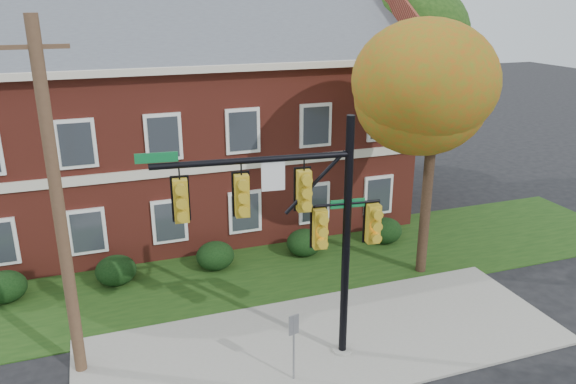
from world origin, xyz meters
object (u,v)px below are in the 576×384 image
object	(u,v)px
hedge_far_left	(5,287)
hedge_left	(116,270)
sign_post	(294,337)
tree_near_right	(444,88)
tree_right_rear	(411,27)
apartment_building	(184,109)
utility_pole	(59,209)
hedge_far_right	(385,231)
traffic_signal	(301,219)
tree_far_rear	(180,10)
hedge_center	(215,256)
hedge_right	(304,243)

from	to	relation	value
hedge_far_left	hedge_left	distance (m)	3.50
hedge_left	sign_post	world-z (taller)	sign_post
hedge_left	sign_post	bearing A→B (deg)	-60.20
tree_near_right	tree_right_rear	bearing A→B (deg)	65.42
apartment_building	tree_right_rear	bearing A→B (deg)	4.33
tree_right_rear	sign_post	bearing A→B (deg)	-129.55
hedge_left	utility_pole	size ratio (longest dim) A/B	0.15
hedge_left	utility_pole	world-z (taller)	utility_pole
hedge_far_right	traffic_signal	xyz separation A→B (m)	(-6.02, -6.21, 3.68)
hedge_far_left	utility_pole	size ratio (longest dim) A/B	0.15
tree_far_rear	traffic_signal	xyz separation A→B (m)	(-0.36, -19.30, -4.64)
tree_near_right	tree_far_rear	distance (m)	17.12
hedge_center	utility_pole	xyz separation A→B (m)	(-4.71, -4.70, 4.12)
hedge_far_right	tree_near_right	xyz separation A→B (m)	(0.22, -2.83, 6.14)
hedge_center	tree_far_rear	bearing A→B (deg)	84.15
hedge_center	hedge_far_right	bearing A→B (deg)	0.00
hedge_far_left	hedge_center	size ratio (longest dim) A/B	1.00
hedge_far_left	utility_pole	distance (m)	6.66
utility_pole	apartment_building	bearing A→B (deg)	65.99
tree_far_rear	traffic_signal	size ratio (longest dim) A/B	1.70
tree_right_rear	hedge_far_left	bearing A→B (deg)	-161.55
apartment_building	sign_post	world-z (taller)	apartment_building
hedge_far_left	hedge_left	world-z (taller)	same
hedge_center	sign_post	bearing A→B (deg)	-85.91
hedge_far_left	utility_pole	world-z (taller)	utility_pole
hedge_center	traffic_signal	xyz separation A→B (m)	(0.98, -6.21, 3.68)
apartment_building	hedge_far_left	xyz separation A→B (m)	(-7.00, -5.25, -4.46)
hedge_left	hedge_far_right	bearing A→B (deg)	0.00
hedge_center	hedge_left	bearing A→B (deg)	180.00
hedge_center	tree_right_rear	distance (m)	14.94
hedge_far_left	hedge_center	bearing A→B (deg)	0.00
apartment_building	hedge_far_left	size ratio (longest dim) A/B	13.43
hedge_far_left	hedge_left	size ratio (longest dim) A/B	1.00
hedge_center	sign_post	size ratio (longest dim) A/B	0.71
hedge_right	tree_near_right	xyz separation A→B (m)	(3.72, -2.83, 6.14)
tree_right_rear	tree_far_rear	bearing A→B (deg)	145.00
sign_post	tree_near_right	bearing A→B (deg)	18.30
hedge_far_right	utility_pole	size ratio (longest dim) A/B	0.15
hedge_right	hedge_center	bearing A→B (deg)	180.00
hedge_far_right	tree_near_right	distance (m)	6.77
hedge_far_left	utility_pole	bearing A→B (deg)	-63.98
hedge_right	tree_right_rear	xyz separation A→B (m)	(7.81, 6.11, 7.60)
apartment_building	hedge_far_right	world-z (taller)	apartment_building
hedge_center	traffic_signal	world-z (taller)	traffic_signal
apartment_building	hedge_left	xyz separation A→B (m)	(-3.50, -5.25, -4.46)
tree_near_right	sign_post	size ratio (longest dim) A/B	4.36
hedge_far_left	tree_far_rear	distance (m)	17.61
tree_right_rear	apartment_building	bearing A→B (deg)	-175.67
hedge_left	traffic_signal	xyz separation A→B (m)	(4.48, -6.21, 3.68)
tree_right_rear	traffic_signal	world-z (taller)	tree_right_rear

